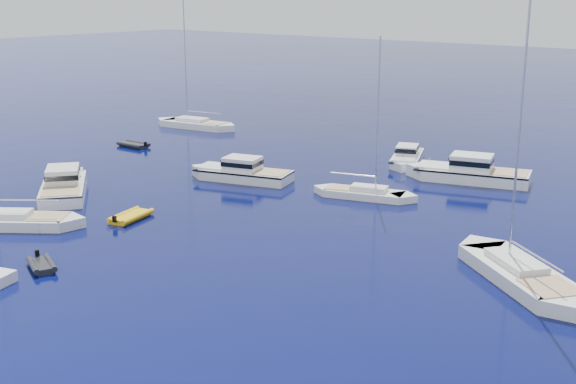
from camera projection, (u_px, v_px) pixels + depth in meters
name	position (u px, v px, depth m)	size (l,w,h in m)	color
motor_cruiser_centre	(240.00, 180.00, 64.97)	(3.03, 9.91, 2.60)	silver
motor_cruiser_far_l	(65.00, 193.00, 60.68)	(3.32, 10.86, 2.85)	silver
motor_cruiser_distant	(468.00, 181.00, 64.63)	(3.47, 11.34, 2.98)	white
motor_cruiser_horizon	(406.00, 163.00, 71.08)	(2.57, 8.40, 2.21)	silver
sailboat_mid_r	(519.00, 281.00, 42.52)	(3.24, 12.48, 18.35)	silver
sailboat_mid_l	(12.00, 226.00, 52.28)	(2.83, 10.90, 16.03)	silver
sailboat_centre	(364.00, 197.00, 59.48)	(2.32, 8.91, 13.10)	silver
sailboat_far_l	(196.00, 128.00, 89.25)	(3.02, 11.60, 17.06)	white
tender_yellow	(131.00, 219.00, 53.89)	(1.99, 3.63, 0.95)	yellow
tender_grey_near	(42.00, 269.00, 44.38)	(1.60, 2.75, 0.95)	black
tender_grey_far	(134.00, 147.00, 78.51)	(1.98, 3.60, 0.95)	black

